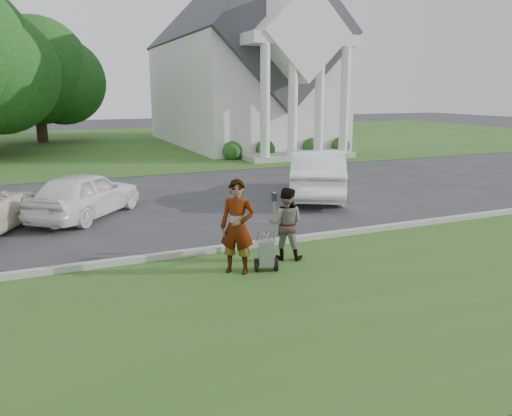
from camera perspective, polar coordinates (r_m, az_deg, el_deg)
ground at (r=11.42m, az=-0.73°, el=-5.52°), size 120.00×120.00×0.00m
grass_strip at (r=8.91m, az=6.83°, el=-11.15°), size 80.00×7.00×0.01m
church_lawn at (r=37.40m, az=-16.94°, el=7.02°), size 80.00×30.00×0.01m
curb at (r=11.88m, az=-1.75°, el=-4.40°), size 80.00×0.18×0.15m
church at (r=35.69m, az=-1.70°, el=16.85°), size 9.19×19.00×24.10m
tree_back at (r=39.99m, az=-23.80°, el=13.64°), size 9.61×7.60×8.89m
striping_cart at (r=10.39m, az=1.17°, el=-5.25°), size 0.65×1.01×0.88m
person_left at (r=10.12m, az=-2.15°, el=-2.25°), size 0.85×0.79×1.94m
person_right at (r=11.03m, az=3.41°, el=-1.85°), size 0.99×0.94×1.61m
parking_meter_near at (r=11.37m, az=2.08°, el=-0.83°), size 0.10×0.09×1.45m
car_b at (r=15.59m, az=-18.96°, el=1.49°), size 3.85×4.18×1.38m
car_d at (r=17.77m, az=7.01°, el=3.94°), size 4.02×5.28×1.67m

